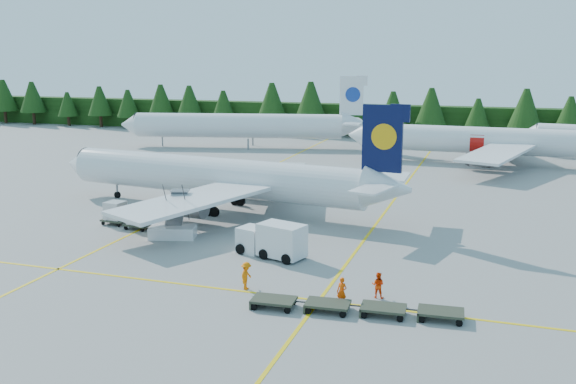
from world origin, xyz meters
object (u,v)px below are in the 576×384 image
(service_truck, at_px, (271,239))
(airliner_navy, at_px, (207,176))
(airliner_red, at_px, (473,140))
(airstairs, at_px, (173,228))

(service_truck, bearing_deg, airliner_navy, 148.50)
(airliner_red, bearing_deg, service_truck, -103.18)
(airliner_red, height_order, service_truck, airliner_red)
(airliner_navy, bearing_deg, airliner_red, 64.08)
(airliner_navy, relative_size, service_truck, 6.43)
(airliner_navy, height_order, airstairs, airliner_navy)
(airliner_red, bearing_deg, airliner_navy, -121.96)
(airliner_navy, distance_m, airstairs, 10.99)
(airstairs, bearing_deg, service_truck, -30.17)
(airliner_red, relative_size, airstairs, 6.63)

